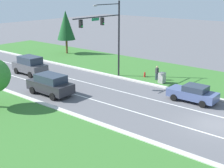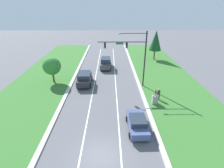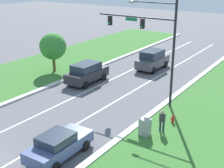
% 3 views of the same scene
% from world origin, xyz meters
% --- Properties ---
extents(ground_plane, '(160.00, 160.00, 0.00)m').
position_xyz_m(ground_plane, '(0.00, 0.00, 0.00)').
color(ground_plane, '#5B5B60').
extents(curb_strip_right, '(0.50, 90.00, 0.15)m').
position_xyz_m(curb_strip_right, '(5.65, 0.00, 0.07)').
color(curb_strip_right, beige).
rests_on(curb_strip_right, ground_plane).
extents(curb_strip_left, '(0.50, 90.00, 0.15)m').
position_xyz_m(curb_strip_left, '(-5.65, 0.00, 0.07)').
color(curb_strip_left, beige).
rests_on(curb_strip_left, ground_plane).
extents(grass_verge_right, '(10.00, 90.00, 0.08)m').
position_xyz_m(grass_verge_right, '(10.90, 0.00, 0.04)').
color(grass_verge_right, '#38702D').
rests_on(grass_verge_right, ground_plane).
extents(lane_stripe_inner_left, '(0.14, 81.00, 0.01)m').
position_xyz_m(lane_stripe_inner_left, '(-1.80, 0.00, 0.00)').
color(lane_stripe_inner_left, white).
rests_on(lane_stripe_inner_left, ground_plane).
extents(lane_stripe_inner_right, '(0.14, 81.00, 0.01)m').
position_xyz_m(lane_stripe_inner_right, '(1.80, 0.00, 0.00)').
color(lane_stripe_inner_right, white).
rests_on(lane_stripe_inner_right, ground_plane).
extents(traffic_signal_mast, '(7.23, 0.41, 8.75)m').
position_xyz_m(traffic_signal_mast, '(4.26, 14.37, 5.75)').
color(traffic_signal_mast, black).
rests_on(traffic_signal_mast, ground_plane).
extents(charcoal_suv, '(2.29, 4.93, 2.04)m').
position_xyz_m(charcoal_suv, '(-3.36, 15.28, 1.06)').
color(charcoal_suv, '#28282D').
rests_on(charcoal_suv, ground_plane).
extents(slate_blue_sedan, '(2.13, 4.52, 1.58)m').
position_xyz_m(slate_blue_sedan, '(3.72, 3.64, 0.80)').
color(slate_blue_sedan, '#475684').
rests_on(slate_blue_sedan, ground_plane).
extents(graphite_suv, '(2.32, 4.78, 2.22)m').
position_xyz_m(graphite_suv, '(-0.00, 23.21, 1.13)').
color(graphite_suv, '#4C4C51').
rests_on(graphite_suv, ground_plane).
extents(utility_cabinet, '(0.70, 0.60, 1.24)m').
position_xyz_m(utility_cabinet, '(6.82, 8.82, 0.62)').
color(utility_cabinet, '#9E9E99').
rests_on(utility_cabinet, ground_plane).
extents(pedestrian, '(0.41, 0.27, 1.69)m').
position_xyz_m(pedestrian, '(7.57, 9.93, 0.94)').
color(pedestrian, '#232842').
rests_on(pedestrian, ground_plane).
extents(fire_hydrant, '(0.34, 0.20, 0.70)m').
position_xyz_m(fire_hydrant, '(7.65, 11.63, 0.34)').
color(fire_hydrant, red).
rests_on(fire_hydrant, ground_plane).
extents(conifer_near_right_tree, '(2.83, 2.83, 6.82)m').
position_xyz_m(conifer_near_right_tree, '(11.45, 29.22, 4.54)').
color(conifer_near_right_tree, brown).
rests_on(conifer_near_right_tree, ground_plane).
extents(oak_near_left_tree, '(2.96, 2.96, 4.40)m').
position_xyz_m(oak_near_left_tree, '(-8.74, 16.13, 2.90)').
color(oak_near_left_tree, brown).
rests_on(oak_near_left_tree, ground_plane).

